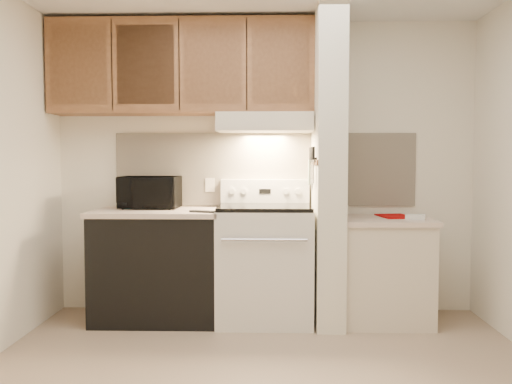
{
  "coord_description": "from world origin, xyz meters",
  "views": [
    {
      "loc": [
        0.04,
        -3.22,
        1.32
      ],
      "look_at": [
        -0.06,
        0.75,
        1.08
      ],
      "focal_mm": 38.0,
      "sensor_mm": 36.0,
      "label": 1
    }
  ],
  "objects": [
    {
      "name": "floor",
      "position": [
        0.0,
        0.0,
        0.0
      ],
      "size": [
        3.6,
        3.6,
        0.0
      ],
      "primitive_type": "plane",
      "color": "tan",
      "rests_on": "ground"
    },
    {
      "name": "wall_back",
      "position": [
        0.0,
        1.5,
        1.25
      ],
      "size": [
        3.6,
        2.5,
        0.02
      ],
      "primitive_type": "cube",
      "rotation": [
        1.57,
        0.0,
        0.0
      ],
      "color": "white",
      "rests_on": "floor"
    },
    {
      "name": "backsplash",
      "position": [
        0.0,
        1.49,
        1.24
      ],
      "size": [
        2.6,
        0.02,
        0.63
      ],
      "primitive_type": "cube",
      "color": "beige",
      "rests_on": "wall_back"
    },
    {
      "name": "range_body",
      "position": [
        0.0,
        1.16,
        0.46
      ],
      "size": [
        0.76,
        0.65,
        0.92
      ],
      "primitive_type": "cube",
      "color": "silver",
      "rests_on": "floor"
    },
    {
      "name": "oven_window",
      "position": [
        0.0,
        0.84,
        0.5
      ],
      "size": [
        0.5,
        0.01,
        0.3
      ],
      "primitive_type": "cube",
      "color": "black",
      "rests_on": "range_body"
    },
    {
      "name": "oven_handle",
      "position": [
        0.0,
        0.8,
        0.72
      ],
      "size": [
        0.65,
        0.02,
        0.02
      ],
      "primitive_type": "cylinder",
      "rotation": [
        0.0,
        1.57,
        0.0
      ],
      "color": "silver",
      "rests_on": "range_body"
    },
    {
      "name": "cooktop",
      "position": [
        0.0,
        1.16,
        0.94
      ],
      "size": [
        0.74,
        0.64,
        0.03
      ],
      "primitive_type": "cube",
      "color": "black",
      "rests_on": "range_body"
    },
    {
      "name": "range_backguard",
      "position": [
        0.0,
        1.44,
        1.05
      ],
      "size": [
        0.76,
        0.08,
        0.2
      ],
      "primitive_type": "cube",
      "color": "silver",
      "rests_on": "range_body"
    },
    {
      "name": "range_display",
      "position": [
        0.0,
        1.4,
        1.05
      ],
      "size": [
        0.1,
        0.01,
        0.04
      ],
      "primitive_type": "cube",
      "color": "black",
      "rests_on": "range_backguard"
    },
    {
      "name": "range_knob_left_outer",
      "position": [
        -0.28,
        1.4,
        1.05
      ],
      "size": [
        0.05,
        0.02,
        0.05
      ],
      "primitive_type": "cylinder",
      "rotation": [
        1.57,
        0.0,
        0.0
      ],
      "color": "silver",
      "rests_on": "range_backguard"
    },
    {
      "name": "range_knob_left_inner",
      "position": [
        -0.18,
        1.4,
        1.05
      ],
      "size": [
        0.05,
        0.02,
        0.05
      ],
      "primitive_type": "cylinder",
      "rotation": [
        1.57,
        0.0,
        0.0
      ],
      "color": "silver",
      "rests_on": "range_backguard"
    },
    {
      "name": "range_knob_right_inner",
      "position": [
        0.18,
        1.4,
        1.05
      ],
      "size": [
        0.05,
        0.02,
        0.05
      ],
      "primitive_type": "cylinder",
      "rotation": [
        1.57,
        0.0,
        0.0
      ],
      "color": "silver",
      "rests_on": "range_backguard"
    },
    {
      "name": "range_knob_right_outer",
      "position": [
        0.28,
        1.4,
        1.05
      ],
      "size": [
        0.05,
        0.02,
        0.05
      ],
      "primitive_type": "cylinder",
      "rotation": [
        1.57,
        0.0,
        0.0
      ],
      "color": "silver",
      "rests_on": "range_backguard"
    },
    {
      "name": "dishwasher_front",
      "position": [
        -0.88,
        1.17,
        0.43
      ],
      "size": [
        1.0,
        0.63,
        0.87
      ],
      "primitive_type": "cube",
      "color": "black",
      "rests_on": "floor"
    },
    {
      "name": "left_countertop",
      "position": [
        -0.88,
        1.17,
        0.89
      ],
      "size": [
        1.04,
        0.67,
        0.04
      ],
      "primitive_type": "cube",
      "color": "beige",
      "rests_on": "dishwasher_front"
    },
    {
      "name": "spoon_rest",
      "position": [
        -0.48,
        0.97,
        0.92
      ],
      "size": [
        0.22,
        0.14,
        0.01
      ],
      "primitive_type": "cube",
      "rotation": [
        0.0,
        0.0,
        -0.38
      ],
      "color": "black",
      "rests_on": "left_countertop"
    },
    {
      "name": "teal_jar",
      "position": [
        -1.14,
        1.24,
        0.96
      ],
      "size": [
        0.11,
        0.11,
        0.09
      ],
      "primitive_type": "cylinder",
      "rotation": [
        0.0,
        0.0,
        0.4
      ],
      "color": "#22646B",
      "rests_on": "left_countertop"
    },
    {
      "name": "outlet",
      "position": [
        -0.48,
        1.48,
        1.1
      ],
      "size": [
        0.08,
        0.01,
        0.12
      ],
      "primitive_type": "cube",
      "color": "beige",
      "rests_on": "backsplash"
    },
    {
      "name": "microwave",
      "position": [
        -0.97,
        1.31,
        1.04
      ],
      "size": [
        0.5,
        0.34,
        0.27
      ],
      "primitive_type": "imported",
      "rotation": [
        0.0,
        0.0,
        -0.03
      ],
      "color": "black",
      "rests_on": "left_countertop"
    },
    {
      "name": "partition_pillar",
      "position": [
        0.51,
        1.15,
        1.25
      ],
      "size": [
        0.22,
        0.7,
        2.5
      ],
      "primitive_type": "cube",
      "color": "white",
      "rests_on": "floor"
    },
    {
      "name": "pillar_trim",
      "position": [
        0.39,
        1.15,
        1.3
      ],
      "size": [
        0.01,
        0.7,
        0.04
      ],
      "primitive_type": "cube",
      "color": "brown",
      "rests_on": "partition_pillar"
    },
    {
      "name": "knife_strip",
      "position": [
        0.39,
        1.1,
        1.32
      ],
      "size": [
        0.02,
        0.42,
        0.04
      ],
      "primitive_type": "cube",
      "color": "black",
      "rests_on": "partition_pillar"
    },
    {
      "name": "knife_blade_a",
      "position": [
        0.38,
        0.95,
        1.22
      ],
      "size": [
        0.01,
        0.03,
        0.16
      ],
      "primitive_type": "cube",
      "color": "silver",
      "rests_on": "knife_strip"
    },
    {
      "name": "knife_handle_a",
      "position": [
        0.38,
        0.94,
        1.37
      ],
      "size": [
        0.02,
        0.02,
        0.1
      ],
      "primitive_type": "cylinder",
      "color": "black",
      "rests_on": "knife_strip"
    },
    {
      "name": "knife_blade_b",
      "position": [
        0.38,
        1.01,
        1.21
      ],
      "size": [
        0.01,
        0.04,
        0.18
      ],
      "primitive_type": "cube",
      "color": "silver",
      "rests_on": "knife_strip"
    },
    {
      "name": "knife_handle_b",
      "position": [
        0.38,
        1.02,
        1.37
      ],
      "size": [
        0.02,
        0.02,
        0.1
      ],
      "primitive_type": "cylinder",
      "color": "black",
      "rests_on": "knife_strip"
    },
    {
      "name": "knife_blade_c",
      "position": [
        0.38,
        1.09,
        1.2
      ],
      "size": [
        0.01,
        0.04,
        0.2
      ],
      "primitive_type": "cube",
      "color": "silver",
      "rests_on": "knife_strip"
    },
    {
      "name": "knife_handle_c",
      "position": [
        0.38,
        1.11,
        1.37
      ],
      "size": [
        0.02,
        0.02,
        0.1
      ],
      "primitive_type": "cylinder",
      "color": "black",
      "rests_on": "knife_strip"
    },
    {
      "name": "knife_blade_d",
      "position": [
        0.38,
        1.18,
        1.22
      ],
      "size": [
        0.01,
        0.04,
        0.16
      ],
      "primitive_type": "cube",
      "color": "silver",
      "rests_on": "knife_strip"
    },
    {
      "name": "knife_handle_d",
      "position": [
        0.38,
        1.17,
        1.37
      ],
      "size": [
        0.02,
        0.02,
        0.1
      ],
      "primitive_type": "cylinder",
      "color": "black",
      "rests_on": "knife_strip"
    },
    {
      "name": "knife_blade_e",
      "position": [
        0.38,
        1.27,
        1.21
      ],
      "size": [
        0.01,
        0.04,
        0.18
      ],
      "primitive_type": "cube",
      "color": "silver",
      "rests_on": "knife_strip"
    },
    {
      "name": "knife_handle_e",
      "position": [
        0.38,
        1.25,
        1.37
      ],
      "size": [
        0.02,
        0.02,
        0.1
      ],
      "primitive_type": "cylinder",
      "color": "black",
      "rests_on": "knife_strip"
    },
    {
      "name": "oven_mitt",
      "position": [
        0.38,
        1.32,
        1.22
      ],
      "size": [
        0.03,
        0.09,
        0.22
      ],
      "primitive_type": "cube",
      "color": "gray",
      "rests_on": "partition_pillar"
    },
    {
      "name": "right_cab_base",
      "position": [
        0.97,
        1.15,
        0.4
      ],
      "size": [
        0.7,
        0.6,
        0.81
      ],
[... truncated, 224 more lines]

